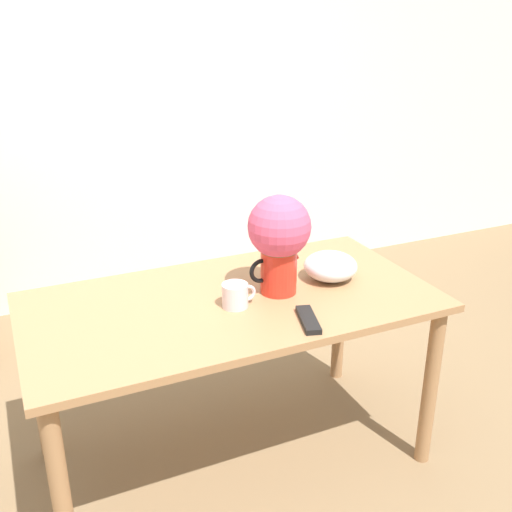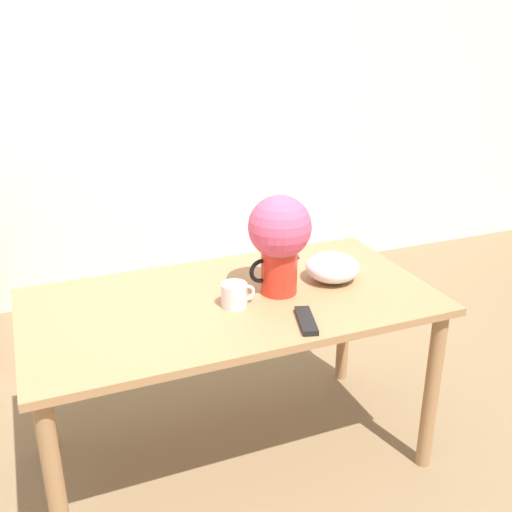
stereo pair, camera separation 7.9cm
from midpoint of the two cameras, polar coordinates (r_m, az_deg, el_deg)
name	(u,v)px [view 1 (the left image)]	position (r m, az deg, el deg)	size (l,w,h in m)	color
ground_plane	(212,507)	(2.49, -5.21, -22.69)	(12.00, 12.00, 0.00)	#7F6647
wall_back	(85,95)	(3.77, -16.56, 14.45)	(8.00, 0.05, 2.60)	silver
table	(232,321)	(2.32, -3.30, -6.20)	(1.55, 0.81, 0.74)	#A3754C
flower_vase	(279,236)	(2.24, 1.22, 1.86)	(0.24, 0.24, 0.39)	red
coffee_mug	(236,295)	(2.20, -2.95, -3.76)	(0.13, 0.10, 0.09)	silver
white_bowl	(330,266)	(2.44, 6.19, -0.97)	(0.22, 0.22, 0.11)	silver
remote_control	(308,320)	(2.11, 3.94, -6.08)	(0.10, 0.20, 0.02)	black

